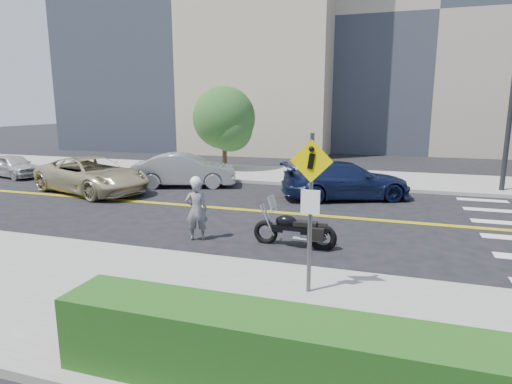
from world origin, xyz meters
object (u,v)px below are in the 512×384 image
at_px(parked_car_silver, 185,170).
at_px(parked_car_blue, 346,180).
at_px(motorcyclist, 196,208).
at_px(motorcycle, 295,222).
at_px(parked_car_white, 13,166).
at_px(suv, 92,175).
at_px(pedestrian_sign, 311,199).

bearing_deg(parked_car_silver, parked_car_blue, -112.69).
relative_size(motorcyclist, motorcycle, 0.83).
xyz_separation_m(motorcycle, parked_car_white, (-16.19, 6.35, -0.06)).
bearing_deg(parked_car_blue, parked_car_white, 66.58).
distance_m(motorcyclist, suv, 8.38).
xyz_separation_m(motorcyclist, suv, (-7.03, 4.56, -0.13)).
distance_m(motorcyclist, parked_car_white, 15.05).
bearing_deg(parked_car_white, motorcyclist, -102.34).
bearing_deg(parked_car_silver, pedestrian_sign, -161.60).
height_order(pedestrian_sign, motorcycle, pedestrian_sign).
xyz_separation_m(suv, parked_car_silver, (3.10, 2.45, -0.00)).
relative_size(pedestrian_sign, motorcyclist, 1.70).
relative_size(parked_car_white, parked_car_blue, 0.69).
height_order(motorcyclist, parked_car_blue, motorcyclist).
bearing_deg(suv, motorcycle, -96.56).
bearing_deg(pedestrian_sign, parked_car_white, 151.45).
bearing_deg(parked_car_silver, parked_car_white, 72.88).
height_order(pedestrian_sign, suv, pedestrian_sign).
distance_m(pedestrian_sign, parked_car_white, 19.55).
bearing_deg(pedestrian_sign, parked_car_silver, 127.86).
xyz_separation_m(pedestrian_sign, parked_car_blue, (-0.32, 9.30, -1.23)).
height_order(motorcycle, parked_car_silver, parked_car_silver).
height_order(motorcycle, parked_car_blue, parked_car_blue).
xyz_separation_m(pedestrian_sign, parked_car_silver, (-7.55, 9.71, -1.21)).
bearing_deg(suv, parked_car_white, 89.65).
bearing_deg(pedestrian_sign, suv, 145.71).
bearing_deg(motorcyclist, suv, -57.88).
height_order(parked_car_white, parked_car_silver, parked_car_silver).
bearing_deg(motorcyclist, parked_car_silver, -85.64).
height_order(motorcycle, parked_car_white, motorcycle).
bearing_deg(parked_car_white, suv, -93.87).
height_order(motorcyclist, suv, motorcyclist).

